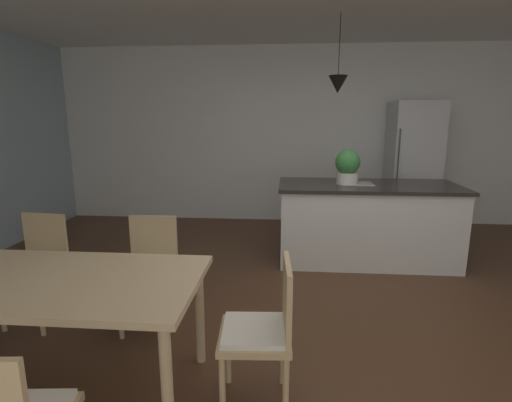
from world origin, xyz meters
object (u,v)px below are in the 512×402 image
at_px(chair_far_right, 150,269).
at_px(kitchen_island, 366,222).
at_px(refrigerator, 412,167).
at_px(potted_plant_on_island, 348,166).
at_px(chair_far_left, 37,265).
at_px(dining_table, 21,287).
at_px(chair_kitchen_end, 264,328).

relative_size(chair_far_right, kitchen_island, 0.43).
height_order(refrigerator, potted_plant_on_island, refrigerator).
xyz_separation_m(chair_far_right, kitchen_island, (1.98, 1.60, -0.01)).
distance_m(kitchen_island, potted_plant_on_island, 0.68).
bearing_deg(refrigerator, potted_plant_on_island, -129.09).
xyz_separation_m(chair_far_right, refrigerator, (2.87, 3.00, 0.45)).
relative_size(kitchen_island, potted_plant_on_island, 5.17).
bearing_deg(potted_plant_on_island, refrigerator, 50.91).
bearing_deg(chair_far_right, kitchen_island, 39.08).
relative_size(chair_far_left, refrigerator, 0.47).
distance_m(dining_table, kitchen_island, 3.44).
height_order(dining_table, refrigerator, refrigerator).
bearing_deg(chair_far_left, dining_table, -60.13).
bearing_deg(chair_far_right, dining_table, -120.03).
bearing_deg(chair_kitchen_end, chair_far_right, 139.51).
bearing_deg(kitchen_island, chair_far_right, -140.92).
height_order(chair_far_right, chair_far_left, same).
bearing_deg(chair_kitchen_end, chair_far_left, 156.76).
height_order(dining_table, chair_kitchen_end, chair_kitchen_end).
xyz_separation_m(chair_kitchen_end, kitchen_island, (1.03, 2.41, -0.01)).
distance_m(kitchen_island, refrigerator, 1.73).
bearing_deg(kitchen_island, potted_plant_on_island, -180.00).
xyz_separation_m(dining_table, kitchen_island, (2.44, 2.41, -0.21)).
bearing_deg(chair_far_right, potted_plant_on_island, 42.77).
xyz_separation_m(chair_kitchen_end, chair_far_left, (-1.88, 0.81, 0.00)).
bearing_deg(kitchen_island, chair_far_left, -151.12).
relative_size(dining_table, chair_kitchen_end, 2.40).
height_order(chair_far_left, refrigerator, refrigerator).
distance_m(chair_far_right, kitchen_island, 2.55).
distance_m(chair_far_right, chair_far_left, 0.93).
distance_m(chair_kitchen_end, refrigerator, 4.29).
bearing_deg(chair_far_right, chair_kitchen_end, -40.49).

